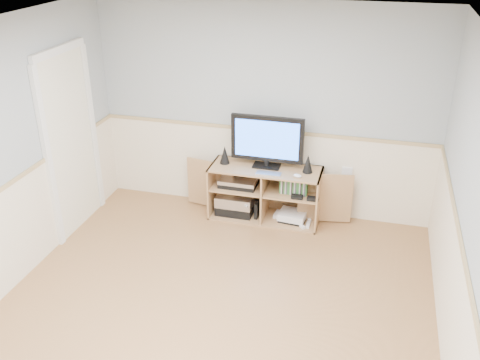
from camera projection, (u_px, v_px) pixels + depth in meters
The scene contains 11 objects.
room at pixel (201, 195), 4.35m from camera, with size 4.04×4.54×2.54m.
media_cabinet at pixel (266, 191), 6.36m from camera, with size 2.02×0.49×0.65m.
monitor at pixel (267, 140), 6.07m from camera, with size 0.84×0.18×0.62m.
speaker_left at pixel (225, 155), 6.26m from camera, with size 0.12×0.12×0.21m, color black.
speaker_right at pixel (308, 164), 6.03m from camera, with size 0.12×0.12×0.21m, color black.
keyboard at pixel (269, 173), 6.04m from camera, with size 0.28×0.11×0.01m, color silver.
mouse at pixel (297, 176), 5.95m from camera, with size 0.10×0.06×0.04m, color white.
av_components at pixel (237, 198), 6.44m from camera, with size 0.52×0.33×0.47m.
game_consoles at pixel (292, 216), 6.34m from camera, with size 0.46×0.30×0.11m.
game_cases at pixel (294, 185), 6.15m from camera, with size 0.32×0.14×0.19m, color #3F8C3F.
wall_outlet at pixel (347, 172), 6.20m from camera, with size 0.12×0.03×0.12m, color white.
Camera 1 is at (1.25, -3.52, 3.23)m, focal length 40.00 mm.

